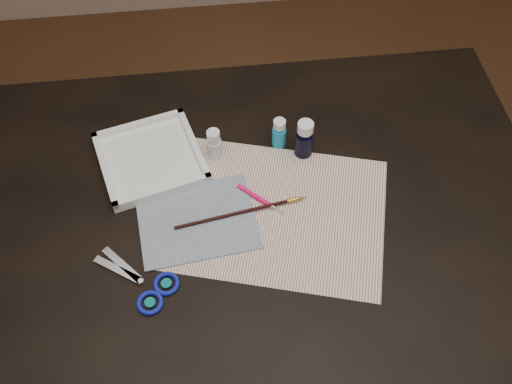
{
  "coord_description": "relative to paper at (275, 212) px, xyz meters",
  "views": [
    {
      "loc": [
        -0.08,
        -0.7,
        1.78
      ],
      "look_at": [
        0.0,
        0.0,
        0.8
      ],
      "focal_mm": 40.0,
      "sensor_mm": 36.0,
      "label": 1
    }
  ],
  "objects": [
    {
      "name": "palette_tray",
      "position": [
        -0.27,
        0.17,
        0.01
      ],
      "size": [
        0.27,
        0.27,
        0.03
      ],
      "primitive_type": "cube",
      "rotation": [
        0.0,
        0.0,
        0.26
      ],
      "color": "white",
      "rests_on": "table"
    },
    {
      "name": "paint_bottle_cyan",
      "position": [
        0.04,
        0.19,
        0.04
      ],
      "size": [
        0.04,
        0.04,
        0.08
      ],
      "primitive_type": "cylinder",
      "rotation": [
        0.0,
        0.0,
        -0.28
      ],
      "color": "#1993BD",
      "rests_on": "table"
    },
    {
      "name": "ground",
      "position": [
        -0.04,
        0.02,
        -0.76
      ],
      "size": [
        3.5,
        3.5,
        0.02
      ],
      "primitive_type": "cube",
      "color": "#422614",
      "rests_on": "ground"
    },
    {
      "name": "craft_knife",
      "position": [
        -0.02,
        0.03,
        0.01
      ],
      "size": [
        0.1,
        0.1,
        0.01
      ],
      "primitive_type": null,
      "rotation": [
        0.0,
        0.0,
        -0.75
      ],
      "color": "#F00F62",
      "rests_on": "paper"
    },
    {
      "name": "scissors",
      "position": [
        -0.31,
        -0.13,
        0.0
      ],
      "size": [
        0.23,
        0.2,
        0.01
      ],
      "primitive_type": null,
      "rotation": [
        0.0,
        0.0,
        2.54
      ],
      "color": "silver",
      "rests_on": "table"
    },
    {
      "name": "paint_bottle_white",
      "position": [
        -0.12,
        0.17,
        0.04
      ],
      "size": [
        0.03,
        0.03,
        0.08
      ],
      "primitive_type": "cylinder",
      "rotation": [
        0.0,
        0.0,
        0.0
      ],
      "color": "silver",
      "rests_on": "table"
    },
    {
      "name": "paper",
      "position": [
        0.0,
        0.0,
        0.0
      ],
      "size": [
        0.55,
        0.48,
        0.0
      ],
      "primitive_type": "cube",
      "rotation": [
        0.0,
        0.0,
        -0.28
      ],
      "color": "white",
      "rests_on": "table"
    },
    {
      "name": "paintbrush",
      "position": [
        -0.07,
        0.0,
        0.01
      ],
      "size": [
        0.3,
        0.06,
        0.01
      ],
      "primitive_type": null,
      "rotation": [
        0.0,
        0.0,
        0.16
      ],
      "color": "black",
      "rests_on": "canvas"
    },
    {
      "name": "canvas",
      "position": [
        -0.17,
        -0.0,
        0.0
      ],
      "size": [
        0.27,
        0.22,
        0.0
      ],
      "primitive_type": "cube",
      "rotation": [
        0.0,
        0.0,
        0.11
      ],
      "color": "#142941",
      "rests_on": "paper"
    },
    {
      "name": "paint_bottle_navy",
      "position": [
        0.09,
        0.16,
        0.05
      ],
      "size": [
        0.04,
        0.04,
        0.1
      ],
      "primitive_type": "cylinder",
      "rotation": [
        0.0,
        0.0,
        -0.04
      ],
      "color": "black",
      "rests_on": "table"
    },
    {
      "name": "table",
      "position": [
        -0.04,
        0.02,
        -0.38
      ],
      "size": [
        1.3,
        0.9,
        0.75
      ],
      "primitive_type": "cube",
      "color": "black",
      "rests_on": "ground"
    }
  ]
}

